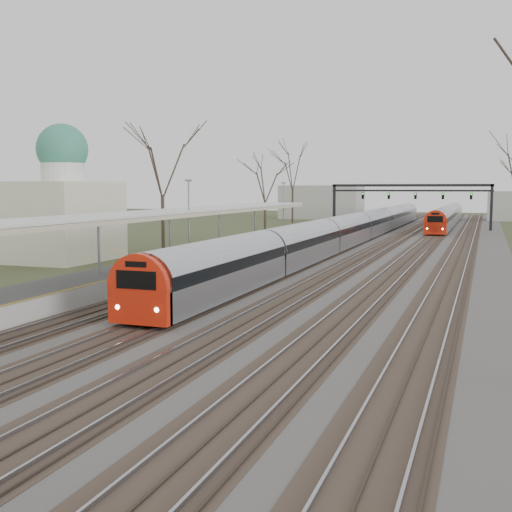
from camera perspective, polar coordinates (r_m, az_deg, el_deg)
The scene contains 8 objects.
track_bed at distance 58.61m, azimuth 10.19°, elevation 0.61°, with size 24.00×160.00×0.22m.
platform at distance 44.61m, azimuth -5.55°, elevation -0.44°, with size 3.50×69.00×1.00m, color #9E9B93.
canopy at distance 40.32m, azimuth -8.35°, elevation 3.72°, with size 4.10×50.00×3.11m.
dome_building at distance 51.47m, azimuth -18.22°, elevation 3.74°, with size 10.00×8.00×10.30m.
signal_gantry at distance 88.07m, azimuth 13.55°, elevation 5.48°, with size 21.00×0.59×6.08m.
tree_west_far at distance 57.34m, azimuth -8.36°, elevation 8.48°, with size 5.50×5.50×11.33m.
train_near at distance 67.33m, azimuth 9.11°, elevation 2.53°, with size 2.62×90.21×3.05m.
train_far at distance 97.59m, azimuth 16.60°, elevation 3.42°, with size 2.62×45.21×3.05m.
Camera 1 is at (9.94, -2.55, 5.52)m, focal length 45.00 mm.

